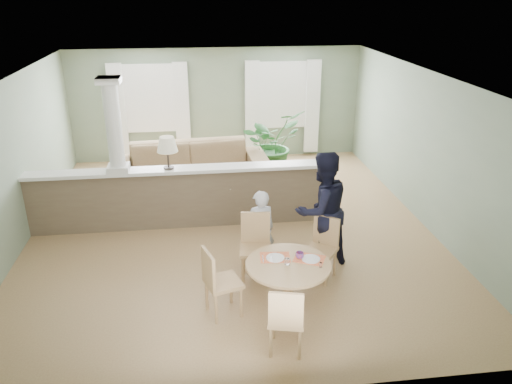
{
  "coord_description": "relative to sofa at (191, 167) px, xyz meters",
  "views": [
    {
      "loc": [
        -0.57,
        -8.06,
        4.07
      ],
      "look_at": [
        0.32,
        -1.0,
        1.09
      ],
      "focal_mm": 35.0,
      "sensor_mm": 36.0,
      "label": 1
    }
  ],
  "objects": [
    {
      "name": "child_person",
      "position": [
        1.02,
        -3.41,
        0.17
      ],
      "size": [
        0.52,
        0.4,
        1.28
      ],
      "primitive_type": "imported",
      "rotation": [
        0.0,
        0.0,
        3.35
      ],
      "color": "#ABABB1",
      "rests_on": "ground"
    },
    {
      "name": "dining_table",
      "position": [
        1.26,
        -4.48,
        0.07
      ],
      "size": [
        1.13,
        1.13,
        0.77
      ],
      "rotation": [
        0.0,
        0.0,
        -0.09
      ],
      "color": "tan",
      "rests_on": "ground"
    },
    {
      "name": "chair_side",
      "position": [
        0.32,
        -4.52,
        0.06
      ],
      "size": [
        0.55,
        0.55,
        0.96
      ],
      "rotation": [
        0.0,
        0.0,
        1.88
      ],
      "color": "tan",
      "rests_on": "ground"
    },
    {
      "name": "ground",
      "position": [
        0.69,
        -1.99,
        -0.48
      ],
      "size": [
        8.0,
        8.0,
        0.0
      ],
      "primitive_type": "plane",
      "color": "tan",
      "rests_on": "ground"
    },
    {
      "name": "room_shell",
      "position": [
        0.66,
        -1.36,
        1.34
      ],
      "size": [
        7.02,
        8.02,
        2.71
      ],
      "color": "gray",
      "rests_on": "ground"
    },
    {
      "name": "chair_near",
      "position": [
        1.07,
        -5.38,
        0.03
      ],
      "size": [
        0.5,
        0.5,
        0.92
      ],
      "rotation": [
        0.0,
        0.0,
        2.9
      ],
      "color": "tan",
      "rests_on": "ground"
    },
    {
      "name": "sofa",
      "position": [
        0.0,
        0.0,
        0.0
      ],
      "size": [
        3.34,
        1.5,
        0.95
      ],
      "primitive_type": "imported",
      "rotation": [
        0.0,
        0.0,
        0.07
      ],
      "color": "#8E704D",
      "rests_on": "ground"
    },
    {
      "name": "man_person",
      "position": [
        1.96,
        -3.41,
        0.44
      ],
      "size": [
        1.08,
        0.97,
        1.84
      ],
      "primitive_type": "imported",
      "rotation": [
        0.0,
        0.0,
        3.51
      ],
      "color": "black",
      "rests_on": "ground"
    },
    {
      "name": "chair_far_man",
      "position": [
        1.91,
        -3.75,
        0.04
      ],
      "size": [
        0.59,
        0.59,
        0.93
      ],
      "rotation": [
        0.0,
        0.0,
        -0.63
      ],
      "color": "tan",
      "rests_on": "ground"
    },
    {
      "name": "pony_wall",
      "position": [
        -0.29,
        -1.79,
        0.23
      ],
      "size": [
        5.32,
        0.38,
        2.7
      ],
      "color": "brown",
      "rests_on": "ground"
    },
    {
      "name": "chair_far_boy",
      "position": [
        0.93,
        -3.64,
        0.07
      ],
      "size": [
        0.5,
        0.5,
        1.0
      ],
      "rotation": [
        0.0,
        0.0,
        -0.12
      ],
      "color": "tan",
      "rests_on": "ground"
    },
    {
      "name": "houseplant",
      "position": [
        1.81,
        0.57,
        0.28
      ],
      "size": [
        1.79,
        1.75,
        1.51
      ],
      "primitive_type": "imported",
      "rotation": [
        0.0,
        0.0,
        0.62
      ],
      "color": "#255C25",
      "rests_on": "ground"
    }
  ]
}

